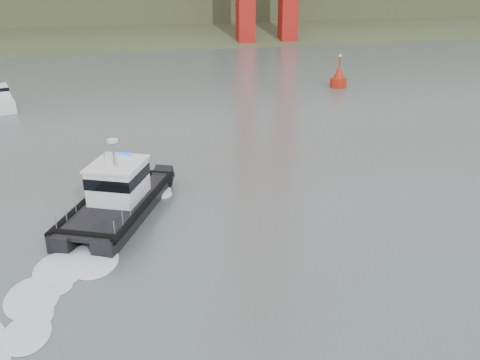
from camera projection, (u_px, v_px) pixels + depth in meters
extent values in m
plane|color=#505F5B|center=(250.00, 278.00, 26.65)|extent=(400.00, 400.00, 0.00)
cube|color=#2F3C22|center=(140.00, 35.00, 109.33)|extent=(500.00, 44.72, 16.25)
cube|color=black|center=(99.00, 207.00, 33.25)|extent=(5.35, 9.95, 1.13)
cube|color=black|center=(137.00, 211.00, 32.80)|extent=(5.35, 9.95, 1.13)
cube|color=black|center=(114.00, 206.00, 32.42)|extent=(7.09, 9.70, 0.24)
cube|color=white|center=(118.00, 182.00, 32.81)|extent=(3.96, 4.25, 2.16)
cube|color=black|center=(118.00, 176.00, 32.66)|extent=(4.04, 4.32, 0.71)
cube|color=white|center=(117.00, 164.00, 32.37)|extent=(4.21, 4.50, 0.15)
cylinder|color=gray|center=(114.00, 154.00, 31.81)|extent=(0.15, 0.15, 1.69)
cylinder|color=white|center=(112.00, 141.00, 31.51)|extent=(0.66, 0.66, 0.17)
cube|color=silver|center=(2.00, 103.00, 56.56)|extent=(3.74, 6.82, 1.30)
cube|color=silver|center=(0.00, 92.00, 56.59)|extent=(2.33, 2.95, 1.30)
cylinder|color=#AF200C|center=(338.00, 83.00, 65.64)|extent=(2.03, 2.03, 1.36)
cone|color=#AF200C|center=(339.00, 72.00, 65.12)|extent=(1.58, 1.58, 2.03)
cylinder|color=#AF200C|center=(340.00, 61.00, 64.60)|extent=(0.18, 0.18, 1.13)
sphere|color=#E5D87F|center=(340.00, 56.00, 64.33)|extent=(0.34, 0.34, 0.34)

